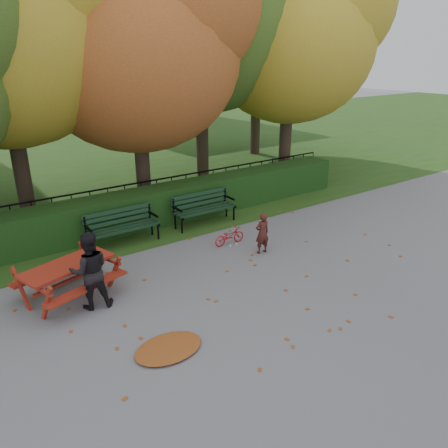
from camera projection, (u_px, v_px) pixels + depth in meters
ground at (256, 289)px, 8.87m from camera, size 90.00×90.00×0.00m
grass_strip at (59, 159)px, 19.53m from camera, size 90.00×90.00×0.00m
building_right at (104, 30)px, 32.26m from camera, size 9.00×6.00×12.00m
hedge at (154, 206)px, 12.12m from camera, size 13.00×0.90×1.00m
iron_fence at (142, 198)px, 12.71m from camera, size 14.00×0.04×1.02m
tree_b at (12, 12)px, 10.72m from camera, size 6.72×6.40×8.79m
tree_c at (149, 39)px, 12.08m from camera, size 6.30×6.00×8.00m
tree_d at (214, 3)px, 14.25m from camera, size 7.14×6.80×9.58m
tree_e at (302, 33)px, 14.88m from camera, size 6.09×5.80×8.16m
tree_g at (267, 30)px, 18.78m from camera, size 6.30×6.00×8.55m
bench_left at (121, 224)px, 10.81m from camera, size 1.80×0.57×0.88m
bench_right at (203, 206)px, 12.09m from camera, size 1.80×0.57×0.88m
picnic_table at (68, 272)px, 8.37m from camera, size 2.05×1.83×0.83m
leaf_pile at (169, 348)px, 7.06m from camera, size 1.36×1.16×0.08m
leaf_scatter at (247, 283)px, 9.10m from camera, size 9.00×5.70×0.01m
child at (262, 233)px, 10.32m from camera, size 0.39×0.28×1.01m
adult at (90, 271)px, 8.02m from camera, size 0.84×0.72×1.51m
bicycle at (229, 236)px, 10.88m from camera, size 0.85×0.31×0.44m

